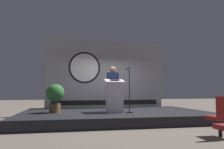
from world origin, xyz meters
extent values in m
plane|color=#6B6056|center=(0.00, 0.00, 0.00)|extent=(40.00, 40.00, 0.00)
cube|color=black|center=(0.00, 0.00, 0.15)|extent=(6.40, 4.00, 0.30)
cube|color=#9E9EA3|center=(0.00, 1.85, 1.78)|extent=(5.21, 0.10, 2.96)
cylinder|color=black|center=(-0.97, 1.80, 2.04)|extent=(1.37, 0.02, 1.37)
cylinder|color=white|center=(-0.97, 1.79, 2.04)|extent=(1.22, 0.02, 1.22)
cube|color=black|center=(0.00, 1.79, 0.52)|extent=(4.69, 0.02, 0.20)
cube|color=silver|center=(-0.13, -0.54, 0.80)|extent=(0.52, 0.40, 1.01)
cube|color=silver|center=(-0.13, -0.54, 1.34)|extent=(0.64, 0.50, 0.16)
cube|color=black|center=(-0.13, -0.56, 1.38)|extent=(0.28, 0.20, 0.07)
cylinder|color=black|center=(-0.09, -0.06, 0.69)|extent=(0.26, 0.26, 0.79)
cube|color=navy|center=(-0.09, -0.06, 1.38)|extent=(0.40, 0.24, 0.58)
sphere|color=#997051|center=(-0.09, -0.06, 1.78)|extent=(0.22, 0.22, 0.22)
cylinder|color=black|center=(0.34, -0.69, 0.31)|extent=(0.24, 0.24, 0.02)
cylinder|color=black|center=(0.34, -0.69, 1.06)|extent=(0.03, 0.03, 1.53)
cylinder|color=black|center=(0.34, -0.50, 1.78)|extent=(0.02, 0.38, 0.02)
sphere|color=#262626|center=(0.34, -0.31, 1.78)|extent=(0.07, 0.07, 0.07)
cylinder|color=brown|center=(-2.06, -0.19, 0.45)|extent=(0.36, 0.36, 0.30)
sphere|color=#2D6B33|center=(-2.06, -0.19, 0.95)|extent=(0.59, 0.59, 0.59)
cylinder|color=black|center=(1.65, -3.27, 0.18)|extent=(0.08, 0.08, 0.37)
cube|color=maroon|center=(1.65, -3.27, 0.41)|extent=(0.44, 0.44, 0.08)
camera|label=1|loc=(-1.61, -7.38, 0.98)|focal=33.71mm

